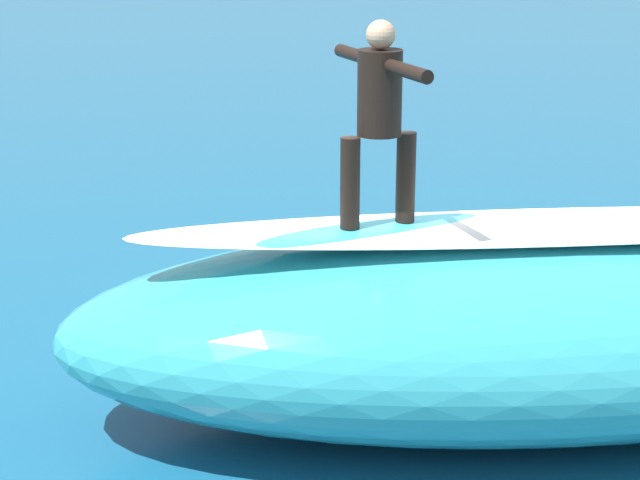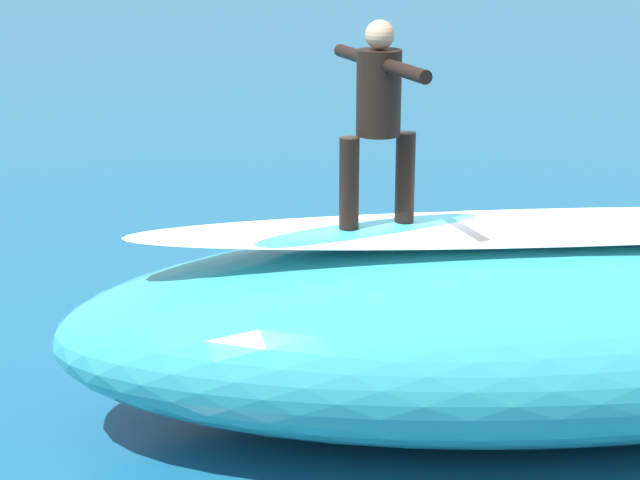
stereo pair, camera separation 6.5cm
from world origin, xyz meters
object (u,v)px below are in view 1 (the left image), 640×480
at_px(surfer_riding, 379,108).
at_px(surfer_paddling, 262,313).
at_px(surfboard_riding, 377,230).
at_px(surfboard_paddling, 275,328).

bearing_deg(surfer_riding, surfer_paddling, -83.66).
distance_m(surfboard_riding, surfer_riding, 0.99).
bearing_deg(surfboard_riding, surfer_riding, 42.87).
bearing_deg(surfer_riding, surfboard_paddling, -87.27).
bearing_deg(surfboard_riding, surfboard_paddling, -87.27).
xyz_separation_m(surfboard_riding, surfer_riding, (0.00, 0.00, 0.99)).
bearing_deg(surfboard_riding, surfer_paddling, -83.66).
bearing_deg(surfer_paddling, surfboard_paddling, 0.00).
xyz_separation_m(surfer_riding, surfboard_paddling, (0.18, -2.15, -2.64)).
height_order(surfboard_riding, surfboard_paddling, surfboard_riding).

